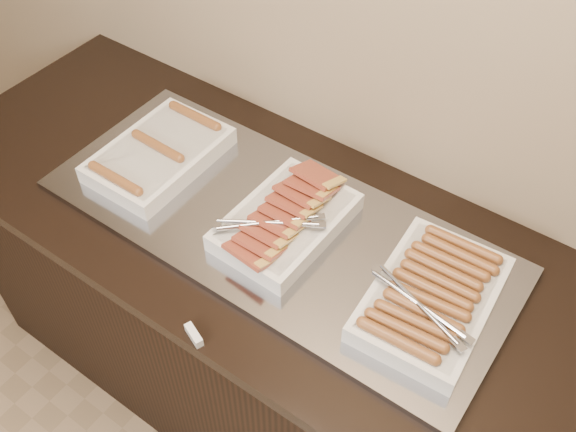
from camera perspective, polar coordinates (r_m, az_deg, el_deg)
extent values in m
cube|color=black|center=(1.99, -0.72, -10.15)|extent=(2.00, 0.70, 0.86)
cube|color=black|center=(1.63, -0.86, -1.68)|extent=(2.06, 0.76, 0.04)
cube|color=#92949F|center=(1.61, -1.14, -0.84)|extent=(1.20, 0.50, 0.02)
cube|color=silver|center=(1.77, -11.36, 5.36)|extent=(0.25, 0.37, 0.05)
cylinder|color=brown|center=(1.69, -15.11, 3.26)|extent=(0.16, 0.03, 0.03)
cylinder|color=brown|center=(1.75, -11.52, 6.13)|extent=(0.16, 0.03, 0.03)
cylinder|color=brown|center=(1.83, -8.30, 8.81)|extent=(0.16, 0.03, 0.03)
cube|color=silver|center=(1.57, -0.17, -0.52)|extent=(0.24, 0.35, 0.05)
cube|color=#9C3E32|center=(1.48, -3.18, -3.18)|extent=(0.12, 0.10, 0.04)
cube|color=#9C3E32|center=(1.49, -2.29, -2.32)|extent=(0.12, 0.09, 0.04)
cube|color=#9C3E32|center=(1.51, -1.77, -1.29)|extent=(0.12, 0.09, 0.04)
cube|color=#9C3E32|center=(1.52, -0.96, -0.44)|extent=(0.12, 0.09, 0.04)
cube|color=#9C3E32|center=(1.54, -0.08, 0.34)|extent=(0.12, 0.09, 0.04)
cube|color=#9C3E32|center=(1.56, 0.54, 1.24)|extent=(0.12, 0.09, 0.04)
cube|color=#9C3E32|center=(1.58, 1.16, 2.10)|extent=(0.12, 0.09, 0.04)
cube|color=#9C3E32|center=(1.59, 2.15, 2.76)|extent=(0.12, 0.09, 0.04)
cube|color=#9C3E32|center=(1.61, 2.60, 3.65)|extent=(0.12, 0.10, 0.04)
cube|color=silver|center=(1.46, 12.62, -7.19)|extent=(0.27, 0.39, 0.05)
cylinder|color=brown|center=(1.35, 9.74, -10.86)|extent=(0.17, 0.03, 0.03)
cylinder|color=brown|center=(1.37, 10.45, -9.97)|extent=(0.17, 0.04, 0.03)
cylinder|color=brown|center=(1.38, 11.27, -9.16)|extent=(0.17, 0.04, 0.03)
cylinder|color=brown|center=(1.40, 11.92, -8.30)|extent=(0.17, 0.03, 0.03)
cylinder|color=brown|center=(1.42, 12.41, -7.38)|extent=(0.17, 0.04, 0.03)
cylinder|color=brown|center=(1.44, 12.71, -6.40)|extent=(0.17, 0.03, 0.03)
cylinder|color=brown|center=(1.45, 13.34, -5.61)|extent=(0.17, 0.03, 0.03)
cylinder|color=brown|center=(1.47, 13.63, -4.68)|extent=(0.17, 0.03, 0.03)
cylinder|color=brown|center=(1.49, 14.21, -3.93)|extent=(0.17, 0.03, 0.03)
cylinder|color=brown|center=(1.51, 15.01, -3.31)|extent=(0.17, 0.03, 0.03)
cylinder|color=brown|center=(1.53, 15.31, -2.47)|extent=(0.17, 0.03, 0.03)
cube|color=silver|center=(1.43, -8.37, -10.42)|extent=(0.06, 0.04, 0.02)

